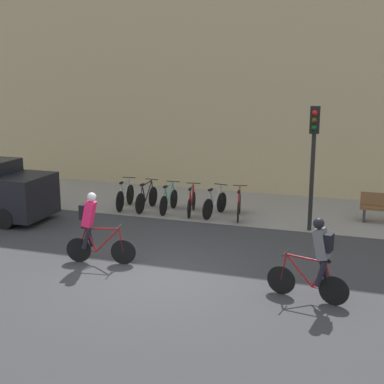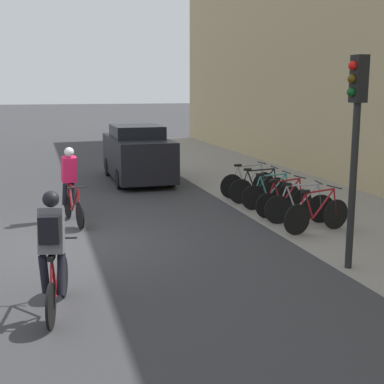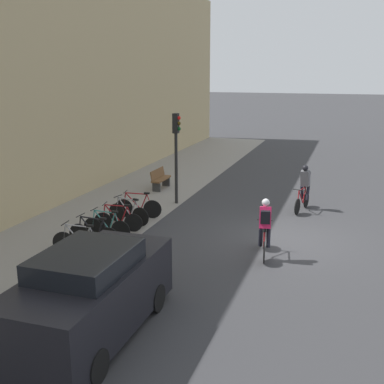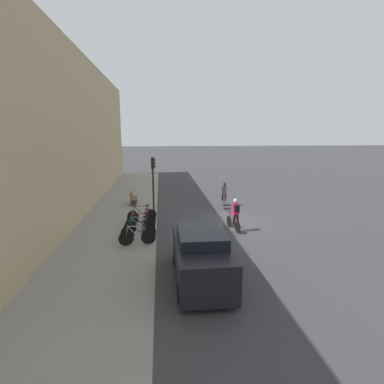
{
  "view_description": "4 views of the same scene",
  "coord_description": "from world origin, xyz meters",
  "px_view_note": "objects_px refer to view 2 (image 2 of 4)",
  "views": [
    {
      "loc": [
        4.38,
        -10.51,
        4.56
      ],
      "look_at": [
        0.2,
        2.02,
        1.54
      ],
      "focal_mm": 50.0,
      "sensor_mm": 36.0,
      "label": 1
    },
    {
      "loc": [
        10.62,
        -0.33,
        3.05
      ],
      "look_at": [
        -0.82,
        2.99,
        0.74
      ],
      "focal_mm": 50.0,
      "sensor_mm": 36.0,
      "label": 2
    },
    {
      "loc": [
        -14.56,
        -1.78,
        5.2
      ],
      "look_at": [
        0.12,
        3.13,
        1.26
      ],
      "focal_mm": 45.0,
      "sensor_mm": 36.0,
      "label": 3
    },
    {
      "loc": [
        -16.71,
        4.24,
        5.15
      ],
      "look_at": [
        0.71,
        2.38,
        1.66
      ],
      "focal_mm": 28.0,
      "sensor_mm": 36.0,
      "label": 4
    }
  ],
  "objects_px": {
    "parked_bike_0": "(248,183)",
    "traffic_light_pole": "(356,124)",
    "cyclist_pink": "(70,182)",
    "parked_bike_5": "(317,214)",
    "parked_bike_3": "(284,200)",
    "cyclist_grey": "(53,250)",
    "parked_car": "(138,154)",
    "parked_bike_1": "(259,188)",
    "parked_bike_2": "(271,194)",
    "parked_bike_4": "(300,206)"
  },
  "relations": [
    {
      "from": "parked_bike_0",
      "to": "traffic_light_pole",
      "type": "xyz_separation_m",
      "value": [
        6.19,
        -0.65,
        2.07
      ]
    },
    {
      "from": "cyclist_pink",
      "to": "traffic_light_pole",
      "type": "bearing_deg",
      "value": 43.09
    },
    {
      "from": "parked_bike_0",
      "to": "traffic_light_pole",
      "type": "distance_m",
      "value": 6.56
    },
    {
      "from": "parked_bike_0",
      "to": "parked_bike_5",
      "type": "bearing_deg",
      "value": -0.01
    },
    {
      "from": "parked_bike_0",
      "to": "parked_bike_3",
      "type": "xyz_separation_m",
      "value": [
        2.36,
        -0.0,
        -0.03
      ]
    },
    {
      "from": "cyclist_grey",
      "to": "parked_bike_5",
      "type": "xyz_separation_m",
      "value": [
        -2.93,
        5.57,
        -0.55
      ]
    },
    {
      "from": "cyclist_grey",
      "to": "parked_car",
      "type": "height_order",
      "value": "parked_car"
    },
    {
      "from": "parked_bike_0",
      "to": "parked_bike_1",
      "type": "bearing_deg",
      "value": -0.04
    },
    {
      "from": "parked_bike_0",
      "to": "parked_bike_2",
      "type": "xyz_separation_m",
      "value": [
        1.57,
        -0.0,
        -0.02
      ]
    },
    {
      "from": "cyclist_grey",
      "to": "parked_bike_0",
      "type": "relative_size",
      "value": 1.02
    },
    {
      "from": "traffic_light_pole",
      "to": "parked_bike_4",
      "type": "bearing_deg",
      "value": 167.95
    },
    {
      "from": "parked_bike_0",
      "to": "parked_bike_1",
      "type": "height_order",
      "value": "parked_bike_0"
    },
    {
      "from": "cyclist_pink",
      "to": "parked_bike_3",
      "type": "distance_m",
      "value": 5.11
    },
    {
      "from": "cyclist_grey",
      "to": "parked_bike_4",
      "type": "bearing_deg",
      "value": 123.78
    },
    {
      "from": "parked_bike_3",
      "to": "parked_car",
      "type": "xyz_separation_m",
      "value": [
        -6.01,
        -2.49,
        0.51
      ]
    },
    {
      "from": "cyclist_grey",
      "to": "traffic_light_pole",
      "type": "bearing_deg",
      "value": 97.8
    },
    {
      "from": "parked_bike_2",
      "to": "parked_bike_3",
      "type": "xyz_separation_m",
      "value": [
        0.79,
        -0.0,
        -0.01
      ]
    },
    {
      "from": "parked_bike_4",
      "to": "traffic_light_pole",
      "type": "xyz_separation_m",
      "value": [
        3.05,
        -0.65,
        2.09
      ]
    },
    {
      "from": "cyclist_pink",
      "to": "parked_bike_1",
      "type": "xyz_separation_m",
      "value": [
        -0.74,
        5.01,
        -0.54
      ]
    },
    {
      "from": "parked_bike_5",
      "to": "traffic_light_pole",
      "type": "xyz_separation_m",
      "value": [
        2.26,
        -0.65,
        2.08
      ]
    },
    {
      "from": "parked_bike_3",
      "to": "parked_bike_1",
      "type": "bearing_deg",
      "value": 179.97
    },
    {
      "from": "parked_bike_1",
      "to": "parked_bike_3",
      "type": "bearing_deg",
      "value": -0.03
    },
    {
      "from": "parked_bike_2",
      "to": "parked_bike_5",
      "type": "distance_m",
      "value": 2.36
    },
    {
      "from": "parked_bike_0",
      "to": "cyclist_grey",
      "type": "bearing_deg",
      "value": -39.04
    },
    {
      "from": "parked_bike_0",
      "to": "parked_bike_4",
      "type": "height_order",
      "value": "parked_bike_0"
    },
    {
      "from": "traffic_light_pole",
      "to": "cyclist_pink",
      "type": "bearing_deg",
      "value": -136.91
    },
    {
      "from": "cyclist_grey",
      "to": "parked_bike_1",
      "type": "height_order",
      "value": "cyclist_grey"
    },
    {
      "from": "parked_bike_1",
      "to": "parked_bike_3",
      "type": "xyz_separation_m",
      "value": [
        1.57,
        -0.0,
        -0.02
      ]
    },
    {
      "from": "parked_bike_1",
      "to": "parked_bike_4",
      "type": "height_order",
      "value": "parked_bike_1"
    },
    {
      "from": "cyclist_pink",
      "to": "parked_bike_2",
      "type": "bearing_deg",
      "value": 89.52
    },
    {
      "from": "cyclist_pink",
      "to": "parked_bike_4",
      "type": "xyz_separation_m",
      "value": [
        1.61,
        5.01,
        -0.55
      ]
    },
    {
      "from": "parked_car",
      "to": "parked_bike_5",
      "type": "bearing_deg",
      "value": 18.15
    },
    {
      "from": "parked_bike_0",
      "to": "parked_bike_1",
      "type": "distance_m",
      "value": 0.79
    },
    {
      "from": "cyclist_grey",
      "to": "parked_bike_2",
      "type": "height_order",
      "value": "cyclist_grey"
    },
    {
      "from": "cyclist_pink",
      "to": "traffic_light_pole",
      "type": "xyz_separation_m",
      "value": [
        4.66,
        4.36,
        1.54
      ]
    },
    {
      "from": "cyclist_grey",
      "to": "parked_bike_5",
      "type": "distance_m",
      "value": 6.32
    },
    {
      "from": "parked_bike_1",
      "to": "parked_car",
      "type": "bearing_deg",
      "value": -150.73
    },
    {
      "from": "parked_bike_1",
      "to": "parked_bike_5",
      "type": "xyz_separation_m",
      "value": [
        3.15,
        -0.0,
        -0.0
      ]
    },
    {
      "from": "parked_bike_3",
      "to": "traffic_light_pole",
      "type": "xyz_separation_m",
      "value": [
        3.83,
        -0.65,
        2.1
      ]
    },
    {
      "from": "parked_bike_3",
      "to": "parked_bike_4",
      "type": "bearing_deg",
      "value": 0.09
    },
    {
      "from": "parked_bike_5",
      "to": "parked_car",
      "type": "xyz_separation_m",
      "value": [
        -7.58,
        -2.49,
        0.5
      ]
    },
    {
      "from": "cyclist_grey",
      "to": "parked_bike_4",
      "type": "relative_size",
      "value": 1.06
    },
    {
      "from": "parked_bike_3",
      "to": "traffic_light_pole",
      "type": "height_order",
      "value": "traffic_light_pole"
    },
    {
      "from": "traffic_light_pole",
      "to": "parked_car",
      "type": "height_order",
      "value": "traffic_light_pole"
    },
    {
      "from": "cyclist_pink",
      "to": "cyclist_grey",
      "type": "bearing_deg",
      "value": -5.93
    },
    {
      "from": "parked_bike_1",
      "to": "parked_bike_2",
      "type": "height_order",
      "value": "parked_bike_1"
    },
    {
      "from": "parked_bike_4",
      "to": "parked_bike_3",
      "type": "bearing_deg",
      "value": -179.91
    },
    {
      "from": "parked_bike_2",
      "to": "parked_bike_3",
      "type": "height_order",
      "value": "parked_bike_2"
    },
    {
      "from": "parked_bike_2",
      "to": "parked_bike_1",
      "type": "bearing_deg",
      "value": -179.98
    },
    {
      "from": "parked_bike_1",
      "to": "parked_bike_4",
      "type": "distance_m",
      "value": 2.36
    }
  ]
}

